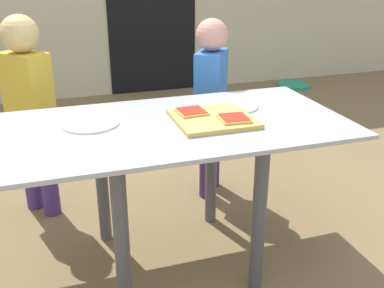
% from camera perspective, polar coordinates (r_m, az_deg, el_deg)
% --- Properties ---
extents(ground_plane, '(16.00, 16.00, 0.00)m').
position_cam_1_polar(ground_plane, '(2.23, -2.16, -14.24)').
color(ground_plane, olive).
extents(dining_table, '(1.47, 0.75, 0.69)m').
position_cam_1_polar(dining_table, '(1.95, -2.41, -0.68)').
color(dining_table, '#B2B1B9').
rests_on(dining_table, ground).
extents(cutting_board, '(0.32, 0.32, 0.02)m').
position_cam_1_polar(cutting_board, '(1.93, 2.63, 3.16)').
color(cutting_board, tan).
rests_on(cutting_board, dining_table).
extents(pizza_slice_far_left, '(0.13, 0.13, 0.01)m').
position_cam_1_polar(pizza_slice_far_left, '(1.97, -0.06, 4.07)').
color(pizza_slice_far_left, '#DBB650').
rests_on(pizza_slice_far_left, cutting_board).
extents(pizza_slice_near_right, '(0.13, 0.13, 0.01)m').
position_cam_1_polar(pizza_slice_near_right, '(1.89, 5.28, 3.21)').
color(pizza_slice_near_right, '#DBB650').
rests_on(pizza_slice_near_right, cutting_board).
extents(plate_white_left, '(0.24, 0.24, 0.01)m').
position_cam_1_polar(plate_white_left, '(1.94, -12.61, 2.53)').
color(plate_white_left, white).
rests_on(plate_white_left, dining_table).
extents(plate_white_right, '(0.24, 0.24, 0.01)m').
position_cam_1_polar(plate_white_right, '(2.13, 5.09, 4.79)').
color(plate_white_right, white).
rests_on(plate_white_right, dining_table).
extents(child_left, '(0.26, 0.27, 1.08)m').
position_cam_1_polar(child_left, '(2.50, -19.65, 4.82)').
color(child_left, '#432E6E').
rests_on(child_left, ground).
extents(child_right, '(0.25, 0.28, 1.03)m').
position_cam_1_polar(child_right, '(2.59, 2.38, 5.82)').
color(child_right, '#42295E').
rests_on(child_right, ground).
extents(garden_hose_coil, '(0.35, 0.35, 0.03)m').
position_cam_1_polar(garden_hose_coil, '(5.17, 12.56, 7.17)').
color(garden_hose_coil, '#259475').
rests_on(garden_hose_coil, ground).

